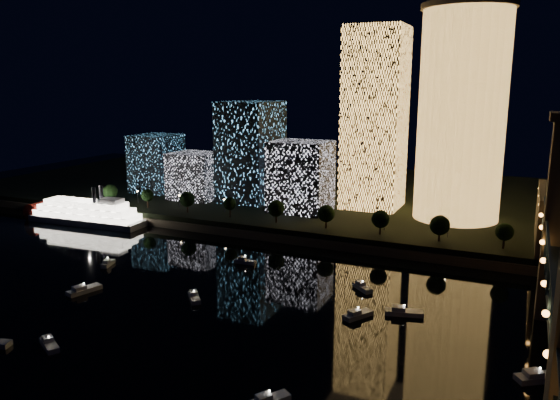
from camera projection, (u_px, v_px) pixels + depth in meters
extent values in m
plane|color=black|center=(230.00, 352.00, 117.07)|extent=(520.00, 520.00, 0.00)
cube|color=black|center=(397.00, 200.00, 258.84)|extent=(420.00, 160.00, 5.00)
cube|color=#6B5E4C|center=(347.00, 245.00, 189.68)|extent=(420.00, 6.00, 3.00)
cylinder|color=#F2AC4D|center=(461.00, 117.00, 205.46)|extent=(32.00, 32.00, 78.08)
cylinder|color=#6B5E4C|center=(469.00, 6.00, 197.12)|extent=(34.00, 34.00, 2.00)
cube|color=#F2AC4D|center=(375.00, 119.00, 226.41)|extent=(23.40, 23.40, 74.45)
cube|color=white|center=(301.00, 176.00, 223.13)|extent=(23.35, 19.76, 28.74)
cube|color=#59B6F4|center=(251.00, 151.00, 243.61)|extent=(22.00, 28.60, 43.99)
cube|color=white|center=(196.00, 176.00, 248.56)|extent=(20.98, 19.07, 20.98)
cube|color=#59B6F4|center=(157.00, 163.00, 265.47)|extent=(19.62, 21.58, 27.47)
cube|color=#172D4A|center=(552.00, 284.00, 87.44)|extent=(0.50, 150.00, 0.50)
cube|color=#6B5E4C|center=(556.00, 225.00, 177.15)|extent=(12.00, 40.00, 23.00)
cube|color=#172D4A|center=(552.00, 335.00, 77.50)|extent=(0.50, 0.50, 7.00)
cube|color=#172D4A|center=(549.00, 281.00, 98.84)|extent=(0.50, 0.50, 7.00)
cube|color=#172D4A|center=(546.00, 246.00, 120.19)|extent=(0.50, 0.50, 7.00)
cube|color=#172D4A|center=(544.00, 221.00, 141.53)|extent=(0.50, 0.50, 7.00)
sphere|color=#FD9437|center=(546.00, 314.00, 88.73)|extent=(1.20, 1.20, 1.20)
sphere|color=#FD9437|center=(542.00, 242.00, 128.75)|extent=(1.20, 1.20, 1.20)
sphere|color=#FD9437|center=(541.00, 205.00, 168.77)|extent=(1.20, 1.20, 1.20)
cube|color=silver|center=(87.00, 220.00, 224.85)|extent=(51.91, 14.65, 2.57)
cube|color=white|center=(87.00, 215.00, 224.34)|extent=(47.58, 13.34, 2.35)
cube|color=white|center=(86.00, 209.00, 223.85)|extent=(43.24, 12.03, 2.35)
cube|color=white|center=(86.00, 203.00, 223.36)|extent=(36.78, 10.60, 2.35)
cube|color=silver|center=(111.00, 201.00, 218.37)|extent=(8.90, 6.89, 1.92)
cylinder|color=black|center=(94.00, 195.00, 218.21)|extent=(1.50, 1.50, 6.42)
cylinder|color=black|center=(101.00, 193.00, 222.11)|extent=(1.50, 1.50, 6.42)
cylinder|color=maroon|center=(39.00, 211.00, 233.58)|extent=(8.02, 10.03, 7.48)
cube|color=silver|center=(49.00, 345.00, 118.95)|extent=(7.83, 5.79, 1.20)
cube|color=silver|center=(48.00, 339.00, 119.61)|extent=(3.28, 3.01, 1.00)
sphere|color=white|center=(49.00, 337.00, 118.53)|extent=(0.36, 0.36, 0.36)
cube|color=silver|center=(362.00, 288.00, 152.39)|extent=(6.88, 6.47, 1.20)
cube|color=silver|center=(360.00, 283.00, 153.13)|extent=(3.11, 3.06, 1.00)
sphere|color=white|center=(363.00, 281.00, 151.98)|extent=(0.36, 0.36, 0.36)
cube|color=silver|center=(539.00, 378.00, 105.80)|extent=(9.42, 7.76, 1.20)
cube|color=silver|center=(533.00, 373.00, 105.34)|extent=(4.08, 3.86, 1.00)
sphere|color=white|center=(540.00, 368.00, 105.39)|extent=(0.36, 0.36, 0.36)
cube|color=silver|center=(245.00, 262.00, 174.75)|extent=(7.02, 2.63, 1.20)
cube|color=silver|center=(242.00, 258.00, 174.89)|extent=(2.52, 1.94, 1.00)
sphere|color=white|center=(245.00, 256.00, 174.34)|extent=(0.36, 0.36, 0.36)
cube|color=silver|center=(108.00, 264.00, 172.89)|extent=(3.76, 6.69, 1.20)
cube|color=silver|center=(107.00, 261.00, 171.73)|extent=(2.22, 2.61, 1.00)
sphere|color=white|center=(108.00, 258.00, 172.47)|extent=(0.36, 0.36, 0.36)
cube|color=silver|center=(404.00, 313.00, 135.87)|extent=(9.87, 5.29, 1.20)
cube|color=silver|center=(398.00, 308.00, 135.88)|extent=(3.80, 3.20, 1.00)
sphere|color=white|center=(404.00, 305.00, 135.45)|extent=(0.36, 0.36, 0.36)
cube|color=silver|center=(264.00, 397.00, 97.19)|extent=(3.21, 3.40, 1.00)
sphere|color=white|center=(269.00, 391.00, 97.59)|extent=(0.36, 0.36, 0.36)
cube|color=silver|center=(358.00, 315.00, 134.41)|extent=(6.42, 8.38, 1.20)
cube|color=silver|center=(354.00, 312.00, 133.50)|extent=(3.29, 3.55, 1.00)
sphere|color=white|center=(358.00, 307.00, 134.00)|extent=(0.36, 0.36, 0.36)
cube|color=silver|center=(194.00, 298.00, 145.18)|extent=(6.64, 7.00, 1.20)
cube|color=silver|center=(194.00, 293.00, 145.97)|extent=(3.13, 3.18, 1.00)
sphere|color=white|center=(194.00, 291.00, 144.76)|extent=(0.36, 0.36, 0.36)
cube|color=silver|center=(84.00, 290.00, 150.75)|extent=(5.57, 9.92, 1.20)
cube|color=silver|center=(79.00, 288.00, 149.48)|extent=(3.29, 3.87, 1.00)
sphere|color=white|center=(84.00, 283.00, 150.34)|extent=(0.36, 0.36, 0.36)
cylinder|color=black|center=(111.00, 199.00, 238.65)|extent=(0.70, 0.70, 4.00)
sphere|color=black|center=(110.00, 191.00, 237.92)|extent=(6.40, 6.40, 6.40)
cylinder|color=black|center=(148.00, 203.00, 230.51)|extent=(0.70, 0.70, 4.00)
sphere|color=black|center=(147.00, 195.00, 229.78)|extent=(5.32, 5.32, 5.32)
cylinder|color=black|center=(187.00, 208.00, 222.37)|extent=(0.70, 0.70, 4.00)
sphere|color=black|center=(187.00, 199.00, 221.64)|extent=(6.22, 6.22, 6.22)
cylinder|color=black|center=(230.00, 212.00, 214.23)|extent=(0.70, 0.70, 4.00)
sphere|color=black|center=(230.00, 204.00, 213.50)|extent=(5.16, 5.16, 5.16)
cylinder|color=black|center=(276.00, 217.00, 206.09)|extent=(0.70, 0.70, 4.00)
sphere|color=black|center=(276.00, 208.00, 205.36)|extent=(6.37, 6.37, 6.37)
cylinder|color=black|center=(326.00, 223.00, 197.94)|extent=(0.70, 0.70, 4.00)
sphere|color=black|center=(326.00, 214.00, 197.22)|extent=(6.30, 6.30, 6.30)
cylinder|color=black|center=(380.00, 229.00, 189.80)|extent=(0.70, 0.70, 4.00)
sphere|color=black|center=(381.00, 219.00, 189.08)|extent=(6.28, 6.28, 6.28)
cylinder|color=black|center=(439.00, 235.00, 181.66)|extent=(0.70, 0.70, 4.00)
sphere|color=black|center=(440.00, 225.00, 180.93)|extent=(6.70, 6.70, 6.70)
cylinder|color=black|center=(504.00, 242.00, 173.52)|extent=(0.70, 0.70, 4.00)
sphere|color=black|center=(505.00, 232.00, 172.79)|extent=(5.71, 5.71, 5.71)
cylinder|color=black|center=(138.00, 197.00, 239.81)|extent=(0.24, 0.24, 5.00)
sphere|color=#FFCC7F|center=(138.00, 191.00, 239.22)|extent=(0.70, 0.70, 0.70)
cylinder|color=black|center=(180.00, 202.00, 230.85)|extent=(0.24, 0.24, 5.00)
sphere|color=#FFCC7F|center=(179.00, 195.00, 230.27)|extent=(0.70, 0.70, 0.70)
cylinder|color=black|center=(225.00, 207.00, 221.90)|extent=(0.24, 0.24, 5.00)
sphere|color=#FFCC7F|center=(224.00, 200.00, 221.32)|extent=(0.70, 0.70, 0.70)
cylinder|color=black|center=(273.00, 212.00, 212.94)|extent=(0.24, 0.24, 5.00)
sphere|color=#FFCC7F|center=(273.00, 205.00, 212.36)|extent=(0.70, 0.70, 0.70)
cylinder|color=black|center=(326.00, 217.00, 203.99)|extent=(0.24, 0.24, 5.00)
sphere|color=#FFCC7F|center=(327.00, 210.00, 203.41)|extent=(0.70, 0.70, 0.70)
cylinder|color=black|center=(384.00, 224.00, 195.04)|extent=(0.24, 0.24, 5.00)
sphere|color=#FFCC7F|center=(385.00, 216.00, 194.45)|extent=(0.70, 0.70, 0.70)
cylinder|color=black|center=(448.00, 230.00, 186.08)|extent=(0.24, 0.24, 5.00)
sphere|color=#FFCC7F|center=(449.00, 222.00, 185.50)|extent=(0.70, 0.70, 0.70)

